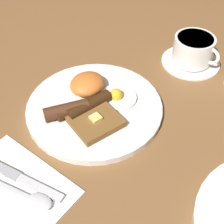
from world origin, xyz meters
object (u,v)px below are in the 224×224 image
at_px(teacup_near, 193,52).
at_px(knife, 18,177).
at_px(spoon, 30,198).
at_px(breakfast_plate_near, 93,105).

bearing_deg(teacup_near, knife, -12.03).
height_order(knife, spoon, spoon).
bearing_deg(teacup_near, breakfast_plate_near, -20.07).
distance_m(teacup_near, knife, 0.49).
relative_size(teacup_near, knife, 0.87).
bearing_deg(knife, breakfast_plate_near, 81.58).
distance_m(knife, spoon, 0.05).
height_order(breakfast_plate_near, spoon, breakfast_plate_near).
bearing_deg(breakfast_plate_near, spoon, 11.11).
height_order(breakfast_plate_near, teacup_near, teacup_near).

